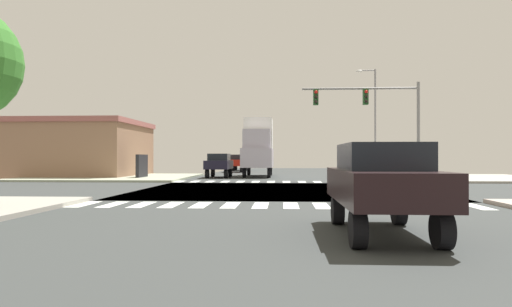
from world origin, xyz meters
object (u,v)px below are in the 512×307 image
Objects in this scene: sedan_outer_6 at (241,161)px; bank_building at (49,149)px; street_lamp at (373,113)px; sedan_farside_2 at (219,163)px; sedan_middle_5 at (236,162)px; sedan_queued_4 at (381,181)px; traffic_signal_mast at (372,108)px; box_truck_trailing_1 at (258,146)px.

bank_building is at bearing 52.18° from sedan_outer_6.
sedan_farside_2 is at bearing -158.37° from street_lamp.
sedan_middle_5 is (14.22, 12.43, -1.18)m from bank_building.
bank_building reaches higher than sedan_outer_6.
sedan_middle_5 is (-13.03, 7.95, -4.41)m from street_lamp.
street_lamp is 2.19× the size of sedan_queued_4.
traffic_signal_mast is at bearing 119.52° from sedan_middle_5.
traffic_signal_mast is at bearing -14.86° from bank_building.
box_truck_trailing_1 is (-7.80, 8.12, -2.25)m from traffic_signal_mast.
traffic_signal_mast is 1.05× the size of box_truck_trailing_1.
street_lamp is 32.40m from sedan_queued_4.
bank_building is (-25.02, 6.64, -2.52)m from traffic_signal_mast.
traffic_signal_mast is at bearing 79.45° from sedan_queued_4.
street_lamp is 2.19× the size of sedan_middle_5.
sedan_farside_2 is at bearing 90.00° from sedan_outer_6.
traffic_signal_mast reaches higher than bank_building.
box_truck_trailing_1 is at bearing 97.98° from sedan_queued_4.
sedan_farside_2 is (-10.80, 5.96, -3.69)m from traffic_signal_mast.
bank_building reaches higher than sedan_queued_4.
street_lamp is at bearing -158.37° from sedan_farside_2.
traffic_signal_mast is at bearing -101.33° from street_lamp.
sedan_outer_6 is at bearing 113.40° from traffic_signal_mast.
sedan_farside_2 and sedan_outer_6 have the same top height.
street_lamp is 10.88m from box_truck_trailing_1.
street_lamp reaches higher than sedan_farside_2.
bank_building is 34.39m from sedan_queued_4.
street_lamp is 14.70m from sedan_farside_2.
sedan_queued_4 and sedan_outer_6 have the same top height.
bank_building is 17.28m from box_truck_trailing_1.
sedan_middle_5 is at bearing -90.00° from sedan_farside_2.
bank_building is 18.92m from sedan_middle_5.
traffic_signal_mast reaches higher than sedan_queued_4.
sedan_middle_5 is at bearing 119.52° from traffic_signal_mast.
sedan_farside_2 and sedan_queued_4 have the same top height.
street_lamp is at bearing 133.29° from sedan_outer_6.
bank_building is 3.87× the size of sedan_queued_4.
bank_building is at bearing 4.93° from box_truck_trailing_1.
traffic_signal_mast is 12.87m from sedan_farside_2.
street_lamp reaches higher than traffic_signal_mast.
street_lamp is 0.57× the size of bank_building.
street_lamp is at bearing -163.34° from box_truck_trailing_1.
traffic_signal_mast is 11.48m from box_truck_trailing_1.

